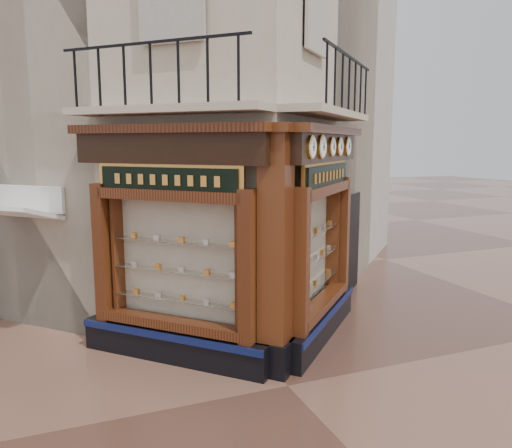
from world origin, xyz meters
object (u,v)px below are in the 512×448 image
corner_pilaster (275,255)px  clock_c (332,147)px  clock_d (340,147)px  clock_e (348,146)px  clock_a (312,147)px  signboard_right (327,176)px  signboard_left (167,180)px  awning (22,336)px  clock_b (322,147)px

corner_pilaster → clock_c: bearing=-14.4°
clock_d → clock_e: (0.46, 0.46, 0.00)m
clock_a → signboard_right: clock_a is taller
signboard_left → signboard_right: size_ratio=1.01×
clock_a → clock_e: (1.73, 1.73, 0.00)m
clock_a → clock_e: 2.44m
clock_a → awning: bearing=99.7°
clock_c → clock_d: clock_d is taller
clock_c → signboard_right: bearing=52.7°
clock_b → clock_c: (0.46, 0.46, 0.00)m
clock_d → signboard_right: clock_d is taller
clock_a → clock_b: size_ratio=0.94×
clock_c → clock_e: clock_e is taller
clock_e → awning: clock_e is taller
signboard_left → signboard_right: 2.92m
clock_b → clock_c: 0.66m
signboard_right → clock_a: bearing=-175.2°
awning → signboard_right: 6.59m
corner_pilaster → awning: bearing=95.7°
clock_c → clock_d: 0.56m
clock_a → clock_d: (1.27, 1.27, 0.00)m
clock_e → clock_c: bearing=180.0°
clock_b → signboard_left: bearing=121.3°
corner_pilaster → clock_b: bearing=-23.0°
clock_e → signboard_left: 3.90m
awning → signboard_left: bearing=-176.8°
clock_c → signboard_left: 2.99m
corner_pilaster → clock_d: size_ratio=11.24×
clock_d → signboard_right: bearing=166.8°
clock_b → clock_d: 1.21m
signboard_right → clock_d: bearing=-13.2°
corner_pilaster → clock_d: bearing=-10.9°
clock_c → clock_e: bearing=-0.0°
clock_a → clock_d: 1.79m
clock_b → signboard_right: 0.91m
signboard_left → clock_a: bearing=-161.0°
signboard_right → clock_e: bearing=-5.6°
awning → signboard_right: (5.39, -2.20, 3.10)m
signboard_left → signboard_right: signboard_left is taller
corner_pilaster → clock_c: corner_pilaster is taller
clock_e → signboard_right: bearing=174.4°
clock_b → corner_pilaster: bearing=157.0°
awning → signboard_left: size_ratio=0.83×
clock_b → awning: bearing=105.4°
awning → clock_b: bearing=-164.6°
signboard_left → corner_pilaster: bearing=-169.8°
corner_pilaster → signboard_right: corner_pilaster is taller
clock_c → signboard_left: clock_c is taller
clock_c → signboard_right: 0.54m
corner_pilaster → clock_c: (1.48, 0.88, 1.67)m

